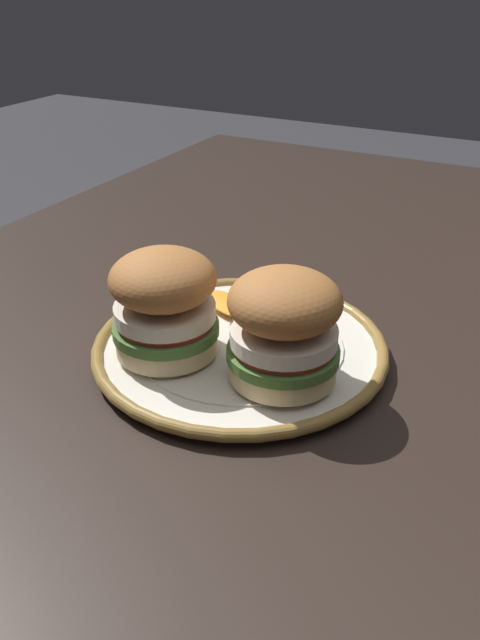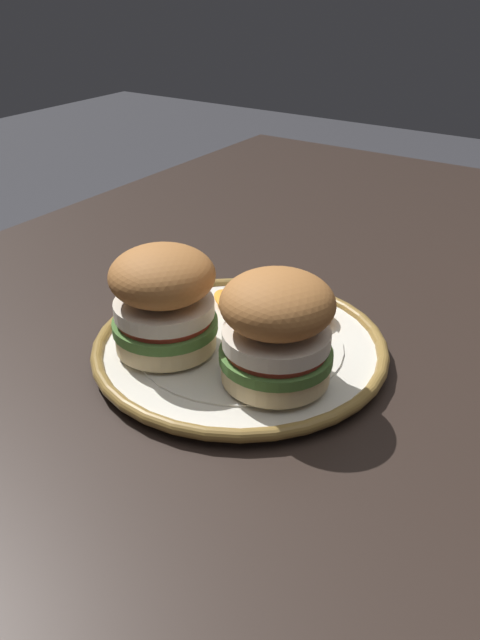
% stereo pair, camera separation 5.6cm
% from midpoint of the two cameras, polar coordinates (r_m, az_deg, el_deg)
% --- Properties ---
extents(dining_table, '(1.48, 1.02, 0.71)m').
position_cam_midpoint_polar(dining_table, '(0.70, 2.11, -7.63)').
color(dining_table, black).
rests_on(dining_table, ground).
extents(dinner_plate, '(0.29, 0.29, 0.02)m').
position_cam_midpoint_polar(dinner_plate, '(0.63, -2.51, -2.47)').
color(dinner_plate, silver).
rests_on(dinner_plate, dining_table).
extents(sandwich_half_left, '(0.11, 0.11, 0.10)m').
position_cam_midpoint_polar(sandwich_half_left, '(0.55, 1.03, -0.56)').
color(sandwich_half_left, beige).
rests_on(sandwich_half_left, dinner_plate).
extents(sandwich_half_right, '(0.10, 0.10, 0.10)m').
position_cam_midpoint_polar(sandwich_half_right, '(0.60, -9.33, 1.51)').
color(sandwich_half_right, beige).
rests_on(sandwich_half_right, dinner_plate).
extents(orange_peel_curled, '(0.08, 0.08, 0.01)m').
position_cam_midpoint_polar(orange_peel_curled, '(0.67, 2.86, 0.90)').
color(orange_peel_curled, orange).
rests_on(orange_peel_curled, dinner_plate).
extents(orange_peel_strip_long, '(0.06, 0.08, 0.01)m').
position_cam_midpoint_polar(orange_peel_strip_long, '(0.72, 1.86, 2.64)').
color(orange_peel_strip_long, orange).
rests_on(orange_peel_strip_long, dinner_plate).
extents(orange_peel_strip_short, '(0.06, 0.08, 0.01)m').
position_cam_midpoint_polar(orange_peel_strip_short, '(0.69, -3.41, 1.39)').
color(orange_peel_strip_short, orange).
rests_on(orange_peel_strip_short, dinner_plate).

